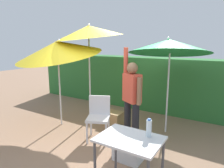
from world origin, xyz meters
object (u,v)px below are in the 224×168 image
at_px(cooler_box, 129,147).
at_px(umbrella_rainbow, 169,46).
at_px(person_vendor, 132,96).
at_px(chair_plastic, 99,115).
at_px(umbrella_yellow, 59,49).
at_px(crate_cardboard, 113,118).
at_px(umbrella_orange, 89,32).
at_px(bottle_water, 149,128).
at_px(folding_table, 130,145).

bearing_deg(cooler_box, umbrella_rainbow, 82.81).
distance_m(person_vendor, chair_plastic, 0.79).
xyz_separation_m(umbrella_rainbow, umbrella_yellow, (-2.25, -0.93, -0.05)).
bearing_deg(umbrella_rainbow, crate_cardboard, -167.65).
distance_m(umbrella_orange, bottle_water, 3.05).
bearing_deg(folding_table, person_vendor, 115.56).
bearing_deg(umbrella_rainbow, umbrella_orange, -170.35).
height_order(chair_plastic, folding_table, chair_plastic).
bearing_deg(bottle_water, cooler_box, 135.96).
distance_m(umbrella_rainbow, bottle_water, 2.20).
bearing_deg(cooler_box, umbrella_yellow, 167.03).
relative_size(umbrella_orange, folding_table, 3.12).
relative_size(crate_cardboard, bottle_water, 1.91).
bearing_deg(bottle_water, umbrella_yellow, 159.01).
height_order(umbrella_yellow, chair_plastic, umbrella_yellow).
height_order(umbrella_orange, person_vendor, umbrella_orange).
distance_m(person_vendor, bottle_water, 1.44).
xyz_separation_m(cooler_box, bottle_water, (0.55, -0.53, 0.66)).
bearing_deg(umbrella_rainbow, bottle_water, -79.21).
relative_size(cooler_box, crate_cardboard, 1.03).
bearing_deg(folding_table, cooler_box, 117.26).
height_order(chair_plastic, bottle_water, bottle_water).
bearing_deg(folding_table, umbrella_yellow, 154.24).
xyz_separation_m(umbrella_yellow, person_vendor, (1.79, 0.18, -0.91)).
relative_size(umbrella_orange, crate_cardboard, 5.45).
bearing_deg(umbrella_yellow, crate_cardboard, 32.39).
bearing_deg(umbrella_rainbow, folding_table, -85.05).
bearing_deg(crate_cardboard, umbrella_rainbow, 12.35).
bearing_deg(chair_plastic, umbrella_orange, 137.10).
height_order(umbrella_rainbow, crate_cardboard, umbrella_rainbow).
relative_size(umbrella_rainbow, umbrella_orange, 0.88).
height_order(person_vendor, chair_plastic, person_vendor).
height_order(cooler_box, crate_cardboard, cooler_box).
xyz_separation_m(person_vendor, chair_plastic, (-0.61, -0.29, -0.42)).
relative_size(crate_cardboard, folding_table, 0.57).
bearing_deg(umbrella_yellow, folding_table, -25.76).
bearing_deg(umbrella_orange, crate_cardboard, 4.44).
distance_m(umbrella_rainbow, chair_plastic, 2.03).
bearing_deg(person_vendor, bottle_water, -54.83).
relative_size(cooler_box, bottle_water, 1.97).
distance_m(cooler_box, bottle_water, 1.01).
distance_m(umbrella_yellow, person_vendor, 2.01).
relative_size(chair_plastic, crate_cardboard, 1.94).
bearing_deg(folding_table, umbrella_rainbow, 94.95).
bearing_deg(cooler_box, bottle_water, -44.04).
distance_m(cooler_box, crate_cardboard, 1.54).
bearing_deg(umbrella_orange, umbrella_yellow, -123.41).
height_order(umbrella_rainbow, cooler_box, umbrella_rainbow).
relative_size(umbrella_yellow, bottle_water, 9.25).
height_order(umbrella_orange, cooler_box, umbrella_orange).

